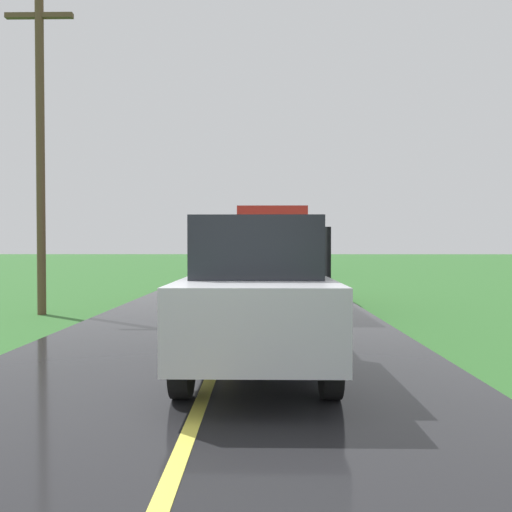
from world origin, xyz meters
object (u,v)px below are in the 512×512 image
(banana_truck_far, at_px, (265,250))
(utility_pole_roadside, at_px, (40,148))
(banana_truck_near, at_px, (273,253))
(following_car, at_px, (257,292))

(banana_truck_far, distance_m, utility_pole_roadside, 19.03)
(banana_truck_far, relative_size, utility_pole_roadside, 0.76)
(banana_truck_near, relative_size, utility_pole_roadside, 0.76)
(banana_truck_far, height_order, utility_pole_roadside, utility_pole_roadside)
(banana_truck_near, bearing_deg, following_car, -92.80)
(banana_truck_near, relative_size, banana_truck_far, 1.00)
(banana_truck_far, distance_m, following_car, 23.15)
(following_car, bearing_deg, utility_pole_roadside, 136.07)
(following_car, bearing_deg, banana_truck_near, 87.20)
(following_car, bearing_deg, banana_truck_far, 89.41)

